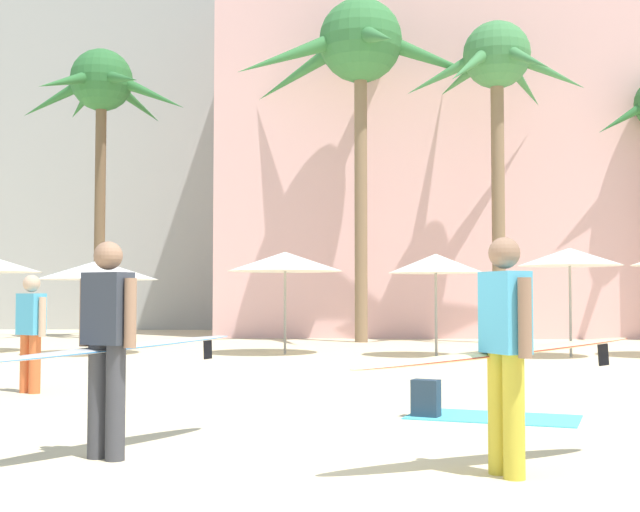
% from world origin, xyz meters
% --- Properties ---
extents(ground, '(120.00, 120.00, 0.00)m').
position_xyz_m(ground, '(0.00, 0.00, 0.00)').
color(ground, beige).
extents(hotel_pink, '(22.53, 11.36, 13.48)m').
position_xyz_m(hotel_pink, '(6.82, 26.63, 6.74)').
color(hotel_pink, beige).
rests_on(hotel_pink, ground).
extents(hotel_tower_gray, '(13.67, 8.45, 24.62)m').
position_xyz_m(hotel_tower_gray, '(-9.26, 32.01, 12.31)').
color(hotel_tower_gray, '#A8A8A3').
rests_on(hotel_tower_gray, ground).
extents(palm_tree_far_left, '(5.54, 5.19, 9.47)m').
position_xyz_m(palm_tree_far_left, '(4.39, 18.65, 7.91)').
color(palm_tree_far_left, '#896B4C').
rests_on(palm_tree_far_left, ground).
extents(palm_tree_center, '(5.83, 5.64, 9.40)m').
position_xyz_m(palm_tree_center, '(-8.05, 20.49, 7.94)').
color(palm_tree_center, brown).
rests_on(palm_tree_center, ground).
extents(palm_tree_right, '(7.70, 8.01, 10.31)m').
position_xyz_m(palm_tree_right, '(0.35, 18.90, 8.64)').
color(palm_tree_right, '#896B4C').
rests_on(palm_tree_right, ground).
extents(cafe_umbrella_1, '(2.79, 2.79, 2.19)m').
position_xyz_m(cafe_umbrella_1, '(-5.72, 13.26, 1.97)').
color(cafe_umbrella_1, gray).
rests_on(cafe_umbrella_1, ground).
extents(cafe_umbrella_3, '(2.16, 2.16, 2.32)m').
position_xyz_m(cafe_umbrella_3, '(2.13, 13.10, 2.10)').
color(cafe_umbrella_3, gray).
rests_on(cafe_umbrella_3, ground).
extents(cafe_umbrella_4, '(2.74, 2.74, 2.40)m').
position_xyz_m(cafe_umbrella_4, '(-1.36, 13.69, 2.17)').
color(cafe_umbrella_4, gray).
rests_on(cafe_umbrella_4, ground).
extents(cafe_umbrella_6, '(2.32, 2.32, 2.43)m').
position_xyz_m(cafe_umbrella_6, '(5.09, 12.93, 2.23)').
color(cafe_umbrella_6, gray).
rests_on(cafe_umbrella_6, ground).
extents(beach_towel, '(2.04, 1.46, 0.01)m').
position_xyz_m(beach_towel, '(1.98, 3.41, 0.01)').
color(beach_towel, '#4CC6D6').
rests_on(beach_towel, ground).
extents(backpack, '(0.35, 0.32, 0.42)m').
position_xyz_m(backpack, '(1.24, 3.40, 0.20)').
color(backpack, '#273B4D').
rests_on(backpack, ground).
extents(person_mid_center, '(1.83, 2.46, 1.80)m').
position_xyz_m(person_mid_center, '(-1.56, 0.93, 0.96)').
color(person_mid_center, '#3D3D42').
rests_on(person_mid_center, ground).
extents(person_far_left, '(2.49, 1.50, 1.79)m').
position_xyz_m(person_far_left, '(1.63, 0.46, 0.95)').
color(person_far_left, gold).
rests_on(person_far_left, ground).
extents(person_mid_right, '(0.56, 0.40, 1.65)m').
position_xyz_m(person_mid_right, '(-4.11, 5.45, 0.90)').
color(person_mid_right, orange).
rests_on(person_mid_right, ground).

